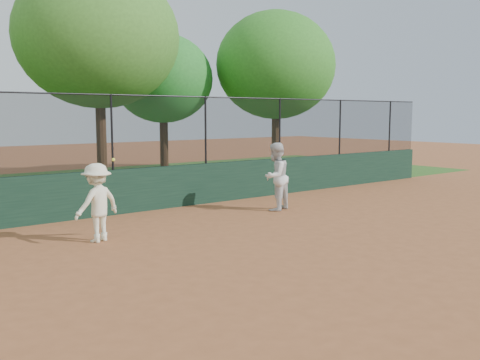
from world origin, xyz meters
TOP-DOWN VIEW (x-y plane):
  - ground at (0.00, 0.00)m, footprint 80.00×80.00m
  - back_wall at (0.00, 6.00)m, footprint 26.00×0.20m
  - grass_strip at (0.00, 12.00)m, footprint 36.00×12.00m
  - player_second at (3.32, 3.79)m, footprint 1.10×0.96m
  - player_main at (-2.10, 3.37)m, footprint 1.20×0.89m
  - fence_assembly at (-0.03, 6.00)m, footprint 26.00×0.06m
  - tree_2 at (1.42, 11.01)m, footprint 5.83×5.30m
  - tree_3 at (5.04, 12.79)m, footprint 4.34×3.95m
  - tree_4 at (9.55, 10.67)m, footprint 5.48×4.98m

SIDE VIEW (x-z plane):
  - ground at x=0.00m, z-range 0.00..0.00m
  - grass_strip at x=0.00m, z-range 0.00..0.01m
  - back_wall at x=0.00m, z-range 0.00..1.20m
  - player_main at x=-2.10m, z-range -0.05..1.71m
  - player_second at x=3.32m, z-range 0.00..1.89m
  - fence_assembly at x=-0.03m, z-range 1.24..3.24m
  - tree_3 at x=5.04m, z-range 1.14..7.18m
  - tree_4 at x=9.55m, z-range 1.22..8.40m
  - tree_2 at x=1.42m, z-range 1.43..9.33m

